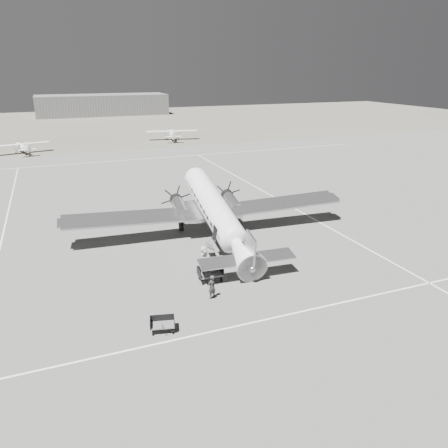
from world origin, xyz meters
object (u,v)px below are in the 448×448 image
Objects in this scene: light_plane_left at (23,148)px; ramp_agent at (206,261)px; baggage_cart_near at (210,274)px; baggage_cart_far at (162,325)px; dc3_airliner at (216,213)px; light_plane_right at (172,135)px; hangar_main at (102,105)px; ground_crew at (212,287)px; passenger at (204,257)px.

light_plane_left is 60.87m from ramp_agent.
baggage_cart_far is at bearing -130.96° from baggage_cart_near.
dc3_airliner reaches higher than ramp_agent.
light_plane_right reaches higher than baggage_cart_far.
hangar_main is 4.22× the size of light_plane_left.
dc3_airliner is 59.71m from light_plane_right.
dc3_airliner is at bearing -89.96° from light_plane_right.
baggage_cart_far is at bearing 159.59° from ramp_agent.
light_plane_left is at bearing 111.44° from baggage_cart_far.
light_plane_left is at bearing -158.40° from light_plane_right.
light_plane_left is at bearing -100.25° from ground_crew.
passenger is at bearing 85.71° from baggage_cart_near.
ramp_agent is at bearing -113.79° from dc3_airliner.
hangar_main reaches higher than baggage_cart_near.
passenger is at bearing -91.64° from light_plane_right.
light_plane_right is (7.19, -61.60, -2.15)m from hangar_main.
passenger reaches higher than ground_crew.
ground_crew is 0.96× the size of passenger.
baggage_cart_near is 1.10× the size of ramp_agent.
hangar_main is at bearing 56.53° from light_plane_left.
ground_crew is 1.00× the size of ramp_agent.
light_plane_right is 5.83× the size of baggage_cart_near.
ramp_agent is (-14.82, -64.36, -0.29)m from light_plane_right.
hangar_main reaches higher than passenger.
baggage_cart_far is 0.90× the size of ground_crew.
ground_crew is at bearing -176.33° from passenger.
baggage_cart_far is (9.79, -65.87, -0.59)m from light_plane_left.
light_plane_right reaches higher than light_plane_left.
baggage_cart_far is (-12.81, -132.83, -2.86)m from hangar_main.
passenger is (-3.00, -5.22, -1.70)m from dc3_airliner.
light_plane_left is 30.26m from light_plane_right.
ground_crew is (13.92, -63.22, -0.17)m from light_plane_left.
ramp_agent reaches higher than baggage_cart_far.
ramp_agent reaches higher than ground_crew.
light_plane_right is 70.38m from ground_crew.
baggage_cart_far is at bearing 161.47° from passenger.
ramp_agent is at bearing -93.47° from hangar_main.
hangar_main is 3.78× the size of light_plane_right.
ground_crew is 4.96m from passenger.
light_plane_right is at bearing 87.30° from baggage_cart_far.
light_plane_right is at bearing -83.35° from hangar_main.
ground_crew is at bearing -105.00° from baggage_cart_near.
light_plane_right is 73.98m from baggage_cart_far.
dc3_airliner reaches higher than light_plane_left.
dc3_airliner is 2.74× the size of light_plane_left.
hangar_main is at bearing -116.48° from ground_crew.
baggage_cart_near is at bearing -170.63° from passenger.
hangar_main is at bearing 89.15° from baggage_cart_near.
baggage_cart_near is 7.15m from baggage_cart_far.
ramp_agent is (5.18, 6.87, 0.42)m from baggage_cart_far.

